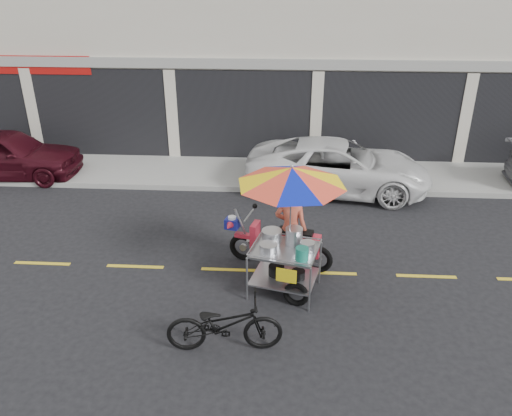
# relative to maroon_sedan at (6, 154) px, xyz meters

# --- Properties ---
(ground) EXTENTS (90.00, 90.00, 0.00)m
(ground) POSITION_rel_maroon_sedan_xyz_m (9.14, -4.70, -0.73)
(ground) COLOR black
(sidewalk) EXTENTS (45.00, 3.00, 0.15)m
(sidewalk) POSITION_rel_maroon_sedan_xyz_m (9.14, 0.80, -0.65)
(sidewalk) COLOR gray
(sidewalk) RESTS_ON ground
(shophouse_block) EXTENTS (36.00, 8.11, 10.40)m
(shophouse_block) POSITION_rel_maroon_sedan_xyz_m (11.95, 5.89, 3.51)
(shophouse_block) COLOR beige
(shophouse_block) RESTS_ON ground
(centerline) EXTENTS (42.00, 0.10, 0.01)m
(centerline) POSITION_rel_maroon_sedan_xyz_m (9.14, -4.70, -0.73)
(centerline) COLOR gold
(centerline) RESTS_ON ground
(maroon_sedan) EXTENTS (4.34, 1.87, 1.46)m
(maroon_sedan) POSITION_rel_maroon_sedan_xyz_m (0.00, 0.00, 0.00)
(maroon_sedan) COLOR #370A14
(maroon_sedan) RESTS_ON ground
(white_pickup) EXTENTS (5.28, 2.90, 1.40)m
(white_pickup) POSITION_rel_maroon_sedan_xyz_m (9.69, -0.34, -0.03)
(white_pickup) COLOR silver
(white_pickup) RESTS_ON ground
(near_bicycle) EXTENTS (1.92, 0.82, 0.98)m
(near_bicycle) POSITION_rel_maroon_sedan_xyz_m (7.31, -7.07, -0.24)
(near_bicycle) COLOR black
(near_bicycle) RESTS_ON ground
(food_vendor_rig) EXTENTS (2.55, 2.47, 2.58)m
(food_vendor_rig) POSITION_rel_maroon_sedan_xyz_m (8.31, -5.02, 0.89)
(food_vendor_rig) COLOR black
(food_vendor_rig) RESTS_ON ground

